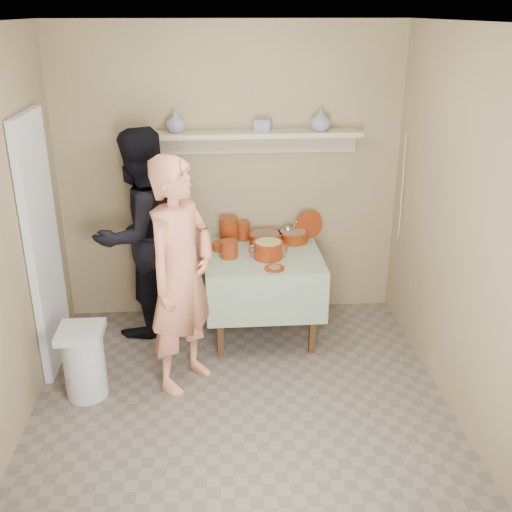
{
  "coord_description": "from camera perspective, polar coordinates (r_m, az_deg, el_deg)",
  "views": [
    {
      "loc": [
        -0.17,
        -3.39,
        2.67
      ],
      "look_at": [
        0.15,
        0.75,
        0.95
      ],
      "focal_mm": 42.0,
      "sensor_mm": 36.0,
      "label": 1
    }
  ],
  "objects": [
    {
      "name": "plate_stack_b",
      "position": [
        5.33,
        -1.27,
        2.41
      ],
      "size": [
        0.13,
        0.13,
        0.16
      ],
      "primitive_type": "cylinder",
      "color": "#682008",
      "rests_on": "serving_table"
    },
    {
      "name": "vase_right",
      "position": [
        5.15,
        6.18,
        12.74
      ],
      "size": [
        0.19,
        0.19,
        0.18
      ],
      "primitive_type": "imported",
      "rotation": [
        0.0,
        0.0,
        -0.11
      ],
      "color": "navy",
      "rests_on": "wall_shelf"
    },
    {
      "name": "wall_shelf",
      "position": [
        5.15,
        -0.22,
        11.34
      ],
      "size": [
        1.8,
        0.25,
        0.21
      ],
      "color": "tan",
      "rests_on": "room_shell"
    },
    {
      "name": "trash_bin",
      "position": [
        4.61,
        -16.04,
        -9.66
      ],
      "size": [
        0.32,
        0.32,
        0.56
      ],
      "color": "silver",
      "rests_on": "ground"
    },
    {
      "name": "vase_left",
      "position": [
        5.09,
        -7.66,
        12.55
      ],
      "size": [
        0.23,
        0.23,
        0.17
      ],
      "primitive_type": "imported",
      "rotation": [
        0.0,
        0.0,
        0.57
      ],
      "color": "navy",
      "rests_on": "wall_shelf"
    },
    {
      "name": "person_cook",
      "position": [
        4.35,
        -7.14,
        -1.94
      ],
      "size": [
        0.72,
        0.77,
        1.77
      ],
      "primitive_type": "imported",
      "rotation": [
        0.0,
        0.0,
        0.94
      ],
      "color": "#D7815C",
      "rests_on": "ground"
    },
    {
      "name": "room_shell",
      "position": [
        3.56,
        -1.49,
        5.16
      ],
      "size": [
        3.04,
        3.54,
        2.62
      ],
      "color": "#9A875E",
      "rests_on": "ground"
    },
    {
      "name": "person_helper",
      "position": [
        5.16,
        -10.94,
        2.04
      ],
      "size": [
        1.11,
        1.1,
        1.8
      ],
      "primitive_type": "imported",
      "rotation": [
        0.0,
        0.0,
        -2.38
      ],
      "color": "black",
      "rests_on": "ground"
    },
    {
      "name": "ground",
      "position": [
        4.32,
        -1.27,
        -15.69
      ],
      "size": [
        3.5,
        3.5,
        0.0
      ],
      "primitive_type": "plane",
      "color": "#6E6356",
      "rests_on": "ground"
    },
    {
      "name": "plate_stack_a",
      "position": [
        5.26,
        -2.61,
        2.49
      ],
      "size": [
        0.17,
        0.17,
        0.22
      ],
      "primitive_type": "cylinder",
      "color": "#682008",
      "rests_on": "serving_table"
    },
    {
      "name": "propped_lid",
      "position": [
        5.38,
        5.03,
        2.97
      ],
      "size": [
        0.27,
        0.13,
        0.26
      ],
      "primitive_type": "cylinder",
      "rotation": [
        1.42,
        0.0,
        0.28
      ],
      "color": "#682008",
      "rests_on": "serving_table"
    },
    {
      "name": "ladle",
      "position": [
        5.29,
        3.1,
        2.57
      ],
      "size": [
        0.08,
        0.26,
        0.19
      ],
      "color": "silver",
      "rests_on": "cazuela_meat_b"
    },
    {
      "name": "bowl_stack",
      "position": [
        4.94,
        -2.59,
        0.65
      ],
      "size": [
        0.14,
        0.14,
        0.14
      ],
      "primitive_type": "cylinder",
      "color": "#682008",
      "rests_on": "serving_table"
    },
    {
      "name": "tile_panel",
      "position": [
        4.83,
        -19.62,
        0.89
      ],
      "size": [
        0.06,
        0.7,
        2.0
      ],
      "primitive_type": "cube",
      "color": "silver",
      "rests_on": "ground"
    },
    {
      "name": "empty_bowl",
      "position": [
        5.13,
        -3.21,
        0.95
      ],
      "size": [
        0.19,
        0.19,
        0.06
      ],
      "primitive_type": "cylinder",
      "color": "#682008",
      "rests_on": "serving_table"
    },
    {
      "name": "electrical_cord",
      "position": [
        5.33,
        13.76,
        6.4
      ],
      "size": [
        0.01,
        0.05,
        0.9
      ],
      "color": "silver",
      "rests_on": "wall_shelf"
    },
    {
      "name": "serving_table",
      "position": [
        5.11,
        0.66,
        -0.89
      ],
      "size": [
        0.97,
        0.97,
        0.76
      ],
      "color": "#4C2D16",
      "rests_on": "ground"
    },
    {
      "name": "cazuela_meat_b",
      "position": [
        5.29,
        3.56,
        1.98
      ],
      "size": [
        0.28,
        0.28,
        0.1
      ],
      "color": "#601E0D",
      "rests_on": "serving_table"
    },
    {
      "name": "front_plate",
      "position": [
        4.73,
        1.77,
        -1.16
      ],
      "size": [
        0.16,
        0.16,
        0.03
      ],
      "color": "#682008",
      "rests_on": "serving_table"
    },
    {
      "name": "cazuela_meat_a",
      "position": [
        5.23,
        0.9,
        1.78
      ],
      "size": [
        0.3,
        0.3,
        0.1
      ],
      "color": "#601E0D",
      "rests_on": "serving_table"
    },
    {
      "name": "cazuela_rice",
      "position": [
        4.92,
        1.16,
        0.74
      ],
      "size": [
        0.33,
        0.25,
        0.14
      ],
      "color": "#601E0D",
      "rests_on": "serving_table"
    },
    {
      "name": "ceramic_box",
      "position": [
        5.12,
        0.67,
        12.34
      ],
      "size": [
        0.15,
        0.13,
        0.09
      ],
      "primitive_type": "cube",
      "rotation": [
        0.0,
        0.0,
        -0.31
      ],
      "color": "navy",
      "rests_on": "wall_shelf"
    }
  ]
}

